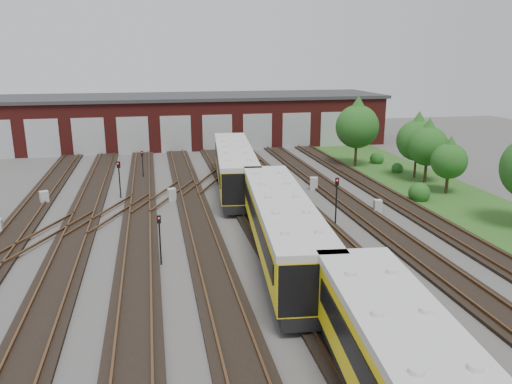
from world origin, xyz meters
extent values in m
plane|color=#403E3B|center=(0.00, 0.00, 0.00)|extent=(120.00, 120.00, 0.00)
cube|color=black|center=(-10.00, 0.00, 0.09)|extent=(2.40, 70.00, 0.18)
cube|color=brown|center=(-10.72, 0.00, 0.26)|extent=(0.10, 70.00, 0.15)
cube|color=brown|center=(-9.28, 0.00, 0.26)|extent=(0.10, 70.00, 0.15)
cube|color=black|center=(-6.00, 0.00, 0.09)|extent=(2.40, 70.00, 0.18)
cube|color=brown|center=(-6.72, 0.00, 0.26)|extent=(0.10, 70.00, 0.15)
cube|color=brown|center=(-5.28, 0.00, 0.26)|extent=(0.10, 70.00, 0.15)
cube|color=black|center=(-2.00, 0.00, 0.09)|extent=(2.40, 70.00, 0.18)
cube|color=brown|center=(-2.72, 0.00, 0.26)|extent=(0.10, 70.00, 0.15)
cube|color=brown|center=(-1.28, 0.00, 0.26)|extent=(0.10, 70.00, 0.15)
cube|color=black|center=(2.00, 0.00, 0.09)|extent=(2.40, 70.00, 0.18)
cube|color=brown|center=(1.28, 0.00, 0.26)|extent=(0.10, 70.00, 0.15)
cube|color=brown|center=(2.72, 0.00, 0.26)|extent=(0.10, 70.00, 0.15)
cube|color=black|center=(6.00, 0.00, 0.09)|extent=(2.40, 70.00, 0.18)
cube|color=brown|center=(5.28, 0.00, 0.26)|extent=(0.10, 70.00, 0.15)
cube|color=brown|center=(6.72, 0.00, 0.26)|extent=(0.10, 70.00, 0.15)
cube|color=black|center=(10.00, 0.00, 0.09)|extent=(2.40, 70.00, 0.18)
cube|color=brown|center=(9.28, 0.00, 0.26)|extent=(0.10, 70.00, 0.15)
cube|color=brown|center=(10.72, 0.00, 0.26)|extent=(0.10, 70.00, 0.15)
cube|color=black|center=(14.00, 0.00, 0.09)|extent=(2.40, 70.00, 0.18)
cube|color=brown|center=(13.28, 0.00, 0.26)|extent=(0.10, 70.00, 0.15)
cube|color=brown|center=(14.72, 0.00, 0.26)|extent=(0.10, 70.00, 0.15)
cube|color=brown|center=(-8.00, 10.00, 0.26)|extent=(5.40, 9.62, 0.15)
cube|color=brown|center=(-4.00, 14.00, 0.26)|extent=(5.40, 9.62, 0.15)
cube|color=brown|center=(0.00, 18.00, 0.26)|extent=(5.40, 9.62, 0.15)
cube|color=brown|center=(-12.00, 6.00, 0.26)|extent=(5.40, 9.62, 0.15)
cube|color=brown|center=(4.00, 22.00, 0.26)|extent=(5.40, 9.62, 0.15)
cube|color=#581816|center=(0.00, 40.00, 3.00)|extent=(50.00, 12.00, 6.00)
cube|color=#303033|center=(0.00, 40.00, 6.15)|extent=(51.00, 12.50, 0.40)
cube|color=#AFB2B5|center=(-17.00, 33.98, 2.20)|extent=(3.60, 0.12, 4.40)
cube|color=#AFB2B5|center=(-12.00, 33.98, 2.20)|extent=(3.60, 0.12, 4.40)
cube|color=#AFB2B5|center=(-7.00, 33.98, 2.20)|extent=(3.60, 0.12, 4.40)
cube|color=#AFB2B5|center=(-2.00, 33.98, 2.20)|extent=(3.60, 0.12, 4.40)
cube|color=#AFB2B5|center=(3.00, 33.98, 2.20)|extent=(3.60, 0.12, 4.40)
cube|color=#AFB2B5|center=(8.00, 33.98, 2.20)|extent=(3.60, 0.12, 4.40)
cube|color=#AFB2B5|center=(13.00, 33.98, 2.20)|extent=(3.60, 0.12, 4.40)
cube|color=#AFB2B5|center=(18.00, 33.98, 2.20)|extent=(3.60, 0.12, 4.40)
cube|color=#264A18|center=(19.00, 10.00, 0.03)|extent=(8.00, 55.00, 0.05)
cube|color=silver|center=(2.00, -16.54, 3.56)|extent=(4.68, 16.66, 0.33)
cube|color=black|center=(2.00, -0.54, 0.66)|extent=(4.24, 16.61, 0.66)
cube|color=yellow|center=(2.00, -0.54, 2.19)|extent=(4.57, 16.65, 2.41)
cube|color=silver|center=(2.00, -0.54, 3.56)|extent=(4.68, 16.66, 0.33)
cube|color=black|center=(0.56, -0.39, 2.47)|extent=(1.59, 14.39, 0.93)
cube|color=black|center=(3.44, -0.69, 2.47)|extent=(1.59, 14.39, 0.93)
cube|color=black|center=(2.00, 15.46, 0.66)|extent=(4.24, 16.61, 0.66)
cube|color=yellow|center=(2.00, 15.46, 2.19)|extent=(4.57, 16.65, 2.41)
cube|color=silver|center=(2.00, 15.46, 3.56)|extent=(4.68, 16.66, 0.33)
cube|color=black|center=(0.56, 15.61, 2.47)|extent=(1.59, 14.39, 0.93)
cube|color=black|center=(3.44, 15.31, 2.47)|extent=(1.59, 14.39, 0.93)
cylinder|color=black|center=(-4.71, 0.27, 1.23)|extent=(0.09, 0.09, 2.46)
cube|color=black|center=(-4.71, 0.27, 2.67)|extent=(0.22, 0.14, 0.44)
sphere|color=red|center=(-4.71, 0.18, 2.76)|extent=(0.10, 0.10, 0.10)
cylinder|color=black|center=(-7.60, 14.67, 1.27)|extent=(0.10, 0.10, 2.54)
cube|color=black|center=(-7.60, 14.67, 2.80)|extent=(0.30, 0.25, 0.52)
sphere|color=red|center=(-7.60, 14.57, 2.91)|extent=(0.13, 0.13, 0.13)
cylinder|color=black|center=(-5.83, 21.21, 1.09)|extent=(0.09, 0.09, 2.18)
cube|color=black|center=(-5.83, 21.21, 2.41)|extent=(0.24, 0.15, 0.46)
sphere|color=red|center=(-5.83, 21.12, 2.51)|extent=(0.11, 0.11, 0.11)
cylinder|color=black|center=(7.17, 4.52, 1.44)|extent=(0.10, 0.10, 2.87)
cube|color=black|center=(7.17, 4.52, 3.13)|extent=(0.29, 0.23, 0.51)
sphere|color=red|center=(7.17, 4.42, 3.23)|extent=(0.12, 0.12, 0.12)
cube|color=#B3B6B9|center=(-13.37, 14.16, 0.52)|extent=(0.78, 0.72, 1.05)
cube|color=#B3B6B9|center=(-3.52, 13.04, 0.51)|extent=(0.70, 0.62, 1.02)
cube|color=#B3B6B9|center=(8.75, 14.03, 0.54)|extent=(0.76, 0.67, 1.09)
cube|color=#B3B6B9|center=(11.36, 6.84, 0.47)|extent=(0.62, 0.54, 0.94)
cylinder|color=#362718|center=(16.00, 22.12, 1.15)|extent=(0.27, 0.27, 2.29)
sphere|color=#1B4714|center=(16.00, 22.12, 4.20)|extent=(4.45, 4.45, 4.45)
cone|color=#1B4714|center=(16.00, 22.12, 5.79)|extent=(3.82, 3.82, 3.18)
cylinder|color=#362718|center=(19.56, 14.33, 0.93)|extent=(0.27, 0.27, 1.85)
sphere|color=#1B4714|center=(19.56, 14.33, 3.39)|extent=(3.60, 3.60, 3.60)
cone|color=#1B4714|center=(19.56, 14.33, 4.68)|extent=(3.08, 3.08, 2.57)
cylinder|color=#362718|center=(19.46, 16.04, 0.99)|extent=(0.21, 0.21, 1.98)
sphere|color=#1B4714|center=(19.46, 16.04, 3.62)|extent=(3.84, 3.84, 3.84)
cone|color=#1B4714|center=(19.46, 16.04, 5.00)|extent=(3.29, 3.29, 2.74)
cylinder|color=#362718|center=(19.31, 10.44, 0.77)|extent=(0.26, 0.26, 1.53)
sphere|color=#1B4714|center=(19.31, 10.44, 2.81)|extent=(2.98, 2.98, 2.98)
cone|color=#1B4714|center=(19.31, 10.44, 3.88)|extent=(2.56, 2.56, 2.13)
sphere|color=#1B4714|center=(16.00, 9.05, 0.86)|extent=(1.72, 1.72, 1.72)
sphere|color=#1B4714|center=(18.85, 22.98, 0.74)|extent=(1.48, 1.48, 1.48)
sphere|color=#1B4714|center=(19.00, 18.57, 0.57)|extent=(1.14, 1.14, 1.14)
camera|label=1|loc=(-4.84, -26.08, 11.30)|focal=35.00mm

